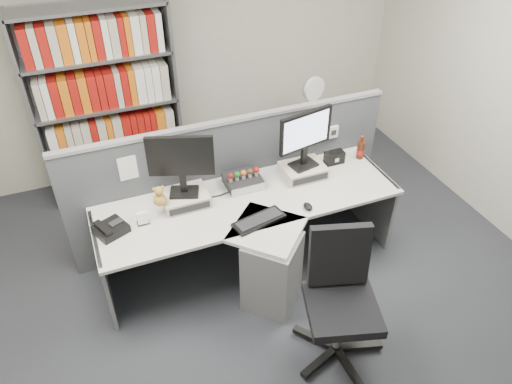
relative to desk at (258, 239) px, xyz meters
name	(u,v)px	position (x,y,z in m)	size (l,w,h in m)	color
ground	(286,326)	(0.00, -0.60, -0.46)	(5.50, 5.50, 0.00)	#303239
room_shell	(297,137)	(0.00, -0.60, 1.33)	(5.04, 5.54, 2.72)	beige
partition	(232,179)	(0.00, 0.65, 0.19)	(3.00, 0.08, 1.27)	#45484F
desk	(258,239)	(0.00, 0.00, 0.00)	(2.60, 1.20, 0.72)	beige
monitor_riser_left	(185,198)	(-0.51, 0.38, 0.31)	(0.38, 0.31, 0.10)	#BEB39D
monitor_riser_right	(303,170)	(0.59, 0.38, 0.31)	(0.38, 0.31, 0.10)	#BEB39D
monitor_left	(181,161)	(-0.51, 0.38, 0.69)	(0.51, 0.24, 0.54)	black
monitor_right	(305,135)	(0.59, 0.38, 0.68)	(0.52, 0.21, 0.54)	black
desktop_pc	(243,181)	(0.03, 0.44, 0.30)	(0.31, 0.28, 0.08)	black
figurines	(244,174)	(0.03, 0.42, 0.40)	(0.29, 0.05, 0.09)	#BEB39D
keyboard	(259,220)	(-0.03, -0.08, 0.28)	(0.46, 0.25, 0.03)	black
mouse	(308,206)	(0.41, -0.07, 0.28)	(0.07, 0.11, 0.04)	black
desk_phone	(110,229)	(-1.15, 0.24, 0.30)	(0.29, 0.28, 0.10)	black
desk_calendar	(142,219)	(-0.89, 0.25, 0.31)	(0.09, 0.07, 0.11)	black
plush_toy	(160,197)	(-0.73, 0.30, 0.44)	(0.11, 0.11, 0.18)	#AC8239
speaker	(334,157)	(0.95, 0.45, 0.32)	(0.18, 0.10, 0.12)	black
cola_bottle	(361,150)	(1.22, 0.43, 0.35)	(0.07, 0.07, 0.24)	#3F190A
shelving_unit	(107,108)	(-0.90, 1.85, 0.52)	(1.41, 0.40, 2.00)	slate
filing_cabinet	(309,142)	(1.20, 1.40, -0.11)	(0.45, 0.61, 0.70)	slate
desk_fan	(313,92)	(1.20, 1.40, 0.53)	(0.27, 0.16, 0.45)	white
office_chair	(340,295)	(0.28, -0.88, 0.11)	(0.70, 0.70, 1.06)	silver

